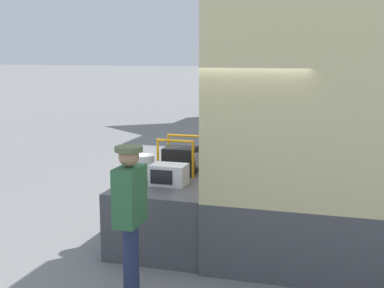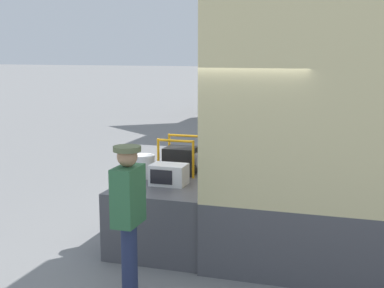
{
  "view_description": "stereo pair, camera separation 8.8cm",
  "coord_description": "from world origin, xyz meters",
  "px_view_note": "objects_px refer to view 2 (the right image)",
  "views": [
    {
      "loc": [
        1.68,
        -6.98,
        2.7
      ],
      "look_at": [
        -0.36,
        -0.2,
        1.45
      ],
      "focal_mm": 50.0,
      "sensor_mm": 36.0,
      "label": 1
    },
    {
      "loc": [
        1.76,
        -6.96,
        2.7
      ],
      "look_at": [
        -0.36,
        -0.2,
        1.45
      ],
      "focal_mm": 50.0,
      "sensor_mm": 36.0,
      "label": 2
    }
  ],
  "objects_px": {
    "microwave": "(169,175)",
    "portable_generator": "(182,160)",
    "worker_person": "(128,205)",
    "orange_bucket": "(144,166)"
  },
  "relations": [
    {
      "from": "microwave",
      "to": "portable_generator",
      "type": "height_order",
      "value": "portable_generator"
    },
    {
      "from": "orange_bucket",
      "to": "worker_person",
      "type": "height_order",
      "value": "worker_person"
    },
    {
      "from": "orange_bucket",
      "to": "portable_generator",
      "type": "bearing_deg",
      "value": 42.02
    },
    {
      "from": "microwave",
      "to": "worker_person",
      "type": "relative_size",
      "value": 0.28
    },
    {
      "from": "orange_bucket",
      "to": "worker_person",
      "type": "relative_size",
      "value": 0.19
    },
    {
      "from": "portable_generator",
      "to": "worker_person",
      "type": "bearing_deg",
      "value": -87.24
    },
    {
      "from": "portable_generator",
      "to": "orange_bucket",
      "type": "bearing_deg",
      "value": -137.98
    },
    {
      "from": "worker_person",
      "to": "portable_generator",
      "type": "bearing_deg",
      "value": 92.76
    },
    {
      "from": "microwave",
      "to": "portable_generator",
      "type": "relative_size",
      "value": 0.85
    },
    {
      "from": "worker_person",
      "to": "orange_bucket",
      "type": "bearing_deg",
      "value": 107.22
    }
  ]
}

